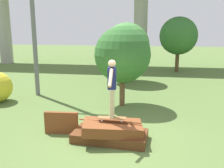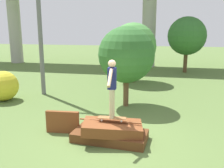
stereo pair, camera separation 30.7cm
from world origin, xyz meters
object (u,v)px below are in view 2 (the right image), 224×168
tree_behind_right (133,46)px  bush_yellow_flowering (3,86)px  skateboard (112,118)px  tree_behind_left (187,36)px  utility_pole (39,5)px  tree_mid_back (126,55)px  skater (112,85)px

tree_behind_right → bush_yellow_flowering: tree_behind_right is taller
skateboard → tree_behind_left: size_ratio=0.20×
skateboard → tree_behind_left: 12.60m
utility_pole → skateboard: bearing=-45.0°
tree_behind_left → tree_mid_back: size_ratio=1.23×
skateboard → utility_pole: (-4.31, 4.31, 3.44)m
skateboard → bush_yellow_flowering: 6.22m
skater → utility_pole: size_ratio=0.20×
tree_behind_left → skater: bearing=-102.9°
skater → bush_yellow_flowering: 6.30m
skateboard → tree_mid_back: 3.59m
tree_mid_back → bush_yellow_flowering: (-5.36, -0.36, -1.43)m
tree_behind_left → tree_mid_back: bearing=-108.2°
utility_pole → tree_behind_left: bearing=47.9°
tree_behind_left → bush_yellow_flowering: bearing=-131.9°
skater → bush_yellow_flowering: bearing=151.9°
utility_pole → tree_behind_left: size_ratio=2.02×
skateboard → utility_pole: utility_pole is taller
skateboard → tree_behind_left: tree_behind_left is taller
skateboard → tree_behind_right: bearing=93.4°
skater → tree_behind_left: bearing=77.1°
tree_behind_left → tree_behind_right: bearing=-127.8°
tree_behind_left → tree_behind_right: tree_behind_left is taller
tree_behind_right → tree_mid_back: size_ratio=1.07×
tree_behind_left → tree_mid_back: (-2.91, -8.85, -0.50)m
skateboard → skater: 0.94m
tree_behind_right → tree_behind_left: bearing=52.2°
utility_pole → tree_behind_left: 10.67m
skater → utility_pole: bearing=135.0°
tree_behind_right → skater: bearing=-86.6°
bush_yellow_flowering → skateboard: bearing=-28.1°
skateboard → skater: bearing=128.7°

